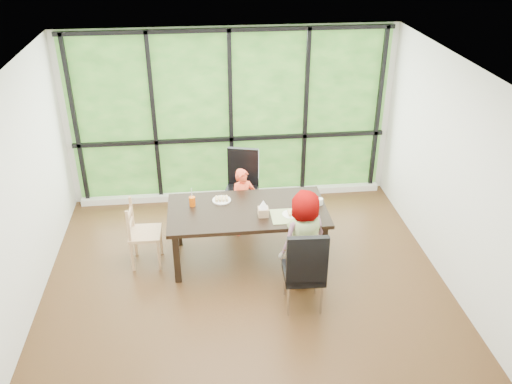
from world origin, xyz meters
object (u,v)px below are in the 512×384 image
at_px(chair_interior_leather, 304,267).
at_px(orange_cup, 192,201).
at_px(chair_window_leather, 241,187).
at_px(green_cup, 315,212).
at_px(dining_table, 248,234).
at_px(chair_end_beech, 145,233).
at_px(white_mug, 320,201).
at_px(tissue_box, 263,212).
at_px(plate_far, 222,200).
at_px(child_toddler, 243,202).
at_px(child_older, 302,239).
at_px(plate_near, 291,214).

relative_size(chair_interior_leather, orange_cup, 8.49).
height_order(chair_window_leather, green_cup, chair_window_leather).
bearing_deg(dining_table, chair_end_beech, 178.31).
distance_m(chair_window_leather, chair_end_beech, 1.64).
distance_m(chair_window_leather, white_mug, 1.38).
xyz_separation_m(dining_table, white_mug, (0.95, 0.02, 0.42)).
height_order(chair_window_leather, tissue_box, chair_window_leather).
bearing_deg(white_mug, chair_end_beech, 179.63).
height_order(plate_far, white_mug, white_mug).
relative_size(chair_window_leather, orange_cup, 8.49).
bearing_deg(white_mug, chair_interior_leather, -111.04).
bearing_deg(chair_end_beech, plate_far, -76.54).
height_order(child_toddler, child_older, child_older).
bearing_deg(white_mug, child_toddler, 147.83).
distance_m(chair_end_beech, green_cup, 2.21).
bearing_deg(chair_interior_leather, dining_table, -59.55).
height_order(plate_far, green_cup, green_cup).
xyz_separation_m(chair_end_beech, white_mug, (2.28, -0.01, 0.34)).
bearing_deg(white_mug, plate_far, 169.63).
height_order(dining_table, chair_interior_leather, chair_interior_leather).
height_order(chair_interior_leather, child_older, child_older).
height_order(plate_near, white_mug, white_mug).
height_order(child_toddler, green_cup, child_toddler).
xyz_separation_m(plate_far, green_cup, (1.14, -0.52, 0.06)).
bearing_deg(white_mug, orange_cup, 175.03).
xyz_separation_m(chair_window_leather, orange_cup, (-0.71, -0.83, 0.27)).
distance_m(chair_end_beech, tissue_box, 1.57).
relative_size(dining_table, child_older, 1.60).
xyz_separation_m(green_cup, white_mug, (0.13, 0.29, -0.02)).
relative_size(green_cup, tissue_box, 0.97).
distance_m(dining_table, chair_end_beech, 1.33).
bearing_deg(child_older, white_mug, -143.79).
bearing_deg(chair_window_leather, orange_cup, -115.79).
xyz_separation_m(chair_window_leather, green_cup, (0.82, -1.26, 0.27)).
distance_m(chair_window_leather, orange_cup, 1.12).
bearing_deg(plate_far, white_mug, -10.37).
height_order(orange_cup, white_mug, orange_cup).
height_order(dining_table, chair_window_leather, chair_window_leather).
xyz_separation_m(chair_window_leather, chair_interior_leather, (0.54, -2.03, 0.00)).
bearing_deg(green_cup, child_older, -124.86).
distance_m(orange_cup, tissue_box, 0.95).
relative_size(plate_near, green_cup, 1.78).
xyz_separation_m(plate_far, plate_near, (0.85, -0.46, -0.00)).
bearing_deg(child_older, dining_table, -67.83).
relative_size(dining_table, child_toddler, 2.03).
xyz_separation_m(chair_interior_leather, tissue_box, (-0.37, 0.85, 0.27)).
relative_size(child_toddler, plate_near, 4.49).
bearing_deg(child_older, plate_far, -66.18).
height_order(chair_end_beech, child_toddler, child_toddler).
bearing_deg(child_toddler, plate_far, -153.00).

